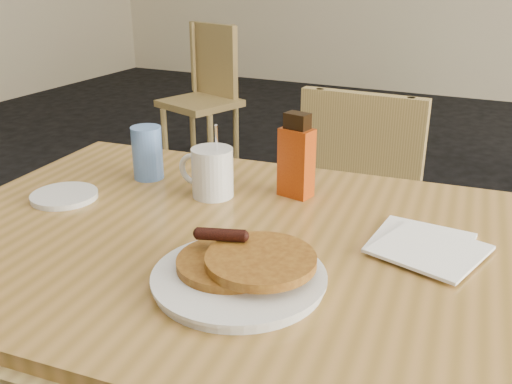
% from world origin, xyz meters
% --- Properties ---
extents(main_table, '(1.37, 0.99, 0.75)m').
position_xyz_m(main_table, '(0.03, 0.06, 0.71)').
color(main_table, '#9F7038').
rests_on(main_table, floor).
extents(chair_main_far, '(0.40, 0.40, 0.86)m').
position_xyz_m(chair_main_far, '(0.01, 0.78, 0.51)').
color(chair_main_far, '#A98E4F').
rests_on(chair_main_far, floor).
extents(chair_wall_extra, '(0.50, 0.51, 0.88)m').
position_xyz_m(chair_wall_extra, '(-1.34, 2.23, 0.52)').
color(chair_wall_extra, '#A98E4F').
rests_on(chair_wall_extra, floor).
extents(pancake_plate, '(0.28, 0.28, 0.07)m').
position_xyz_m(pancake_plate, '(0.09, -0.08, 0.77)').
color(pancake_plate, silver).
rests_on(pancake_plate, main_table).
extents(coffee_mug, '(0.13, 0.09, 0.17)m').
position_xyz_m(coffee_mug, '(-0.14, 0.21, 0.81)').
color(coffee_mug, silver).
rests_on(coffee_mug, main_table).
extents(syrup_bottle, '(0.08, 0.06, 0.18)m').
position_xyz_m(syrup_bottle, '(0.03, 0.29, 0.84)').
color(syrup_bottle, maroon).
rests_on(syrup_bottle, main_table).
extents(napkin_stack, '(0.21, 0.22, 0.01)m').
position_xyz_m(napkin_stack, '(0.33, 0.16, 0.76)').
color(napkin_stack, white).
rests_on(napkin_stack, main_table).
extents(blue_tumbler, '(0.08, 0.08, 0.12)m').
position_xyz_m(blue_tumbler, '(-0.32, 0.24, 0.81)').
color(blue_tumbler, '#5882CF').
rests_on(blue_tumbler, main_table).
extents(side_saucer, '(0.16, 0.16, 0.01)m').
position_xyz_m(side_saucer, '(-0.41, 0.06, 0.76)').
color(side_saucer, silver).
rests_on(side_saucer, main_table).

